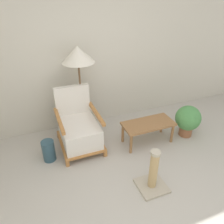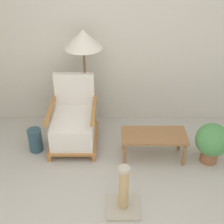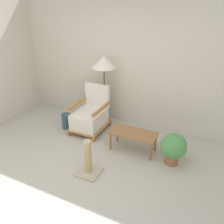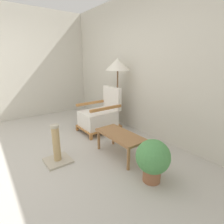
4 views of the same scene
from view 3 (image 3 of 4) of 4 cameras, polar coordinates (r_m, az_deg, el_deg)
The scene contains 8 objects.
ground_plane at distance 3.44m, azimuth -11.97°, elevation -18.19°, with size 14.00×14.00×0.00m, color #B7B2A8.
wall_back at distance 4.56m, azimuth 3.55°, elevation 13.02°, with size 8.00×0.06×2.70m.
armchair at distance 4.53m, azimuth -5.65°, elevation -0.99°, with size 0.63×0.78×0.91m.
floor_lamp at distance 4.40m, azimuth -2.12°, elevation 12.49°, with size 0.50×0.50×1.50m.
coffee_table at distance 3.89m, azimuth 5.55°, elevation -5.97°, with size 0.82×0.39×0.37m.
vase at distance 4.74m, azimuth -11.87°, elevation -2.31°, with size 0.18×0.18×0.33m, color #2D4C5B.
potted_plant at distance 3.70m, azimuth 15.75°, elevation -8.83°, with size 0.42×0.42×0.55m.
scratching_post at distance 3.47m, azimuth -6.17°, elevation -12.85°, with size 0.36×0.36×0.59m.
Camera 3 is at (1.64, -1.89, 2.36)m, focal length 35.00 mm.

